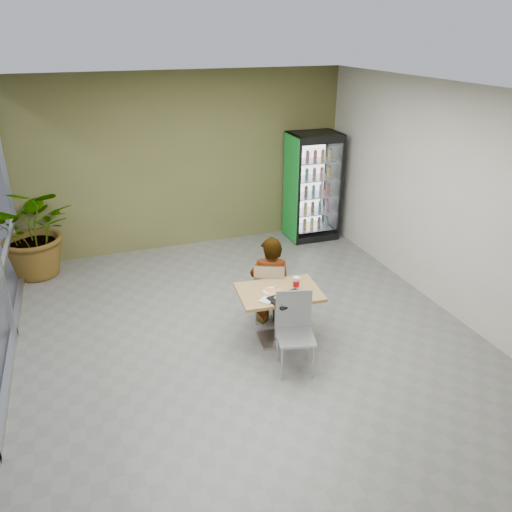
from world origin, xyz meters
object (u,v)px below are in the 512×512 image
at_px(dining_table, 279,305).
at_px(chair_far, 269,288).
at_px(potted_plant, 35,230).
at_px(cafeteria_tray, 289,299).
at_px(beverage_fridge, 312,187).
at_px(seated_woman, 270,290).
at_px(soda_cup, 296,283).
at_px(chair_near, 295,325).

xyz_separation_m(dining_table, chair_far, (0.04, 0.46, 0.01)).
bearing_deg(potted_plant, dining_table, -46.54).
relative_size(cafeteria_tray, beverage_fridge, 0.22).
height_order(seated_woman, cafeteria_tray, seated_woman).
relative_size(soda_cup, cafeteria_tray, 0.34).
bearing_deg(soda_cup, seated_woman, 107.36).
relative_size(dining_table, soda_cup, 7.11).
height_order(soda_cup, beverage_fridge, beverage_fridge).
xyz_separation_m(chair_far, soda_cup, (0.20, -0.46, 0.28)).
distance_m(dining_table, chair_near, 0.57).
bearing_deg(soda_cup, dining_table, 178.66).
bearing_deg(dining_table, cafeteria_tray, -85.48).
xyz_separation_m(chair_near, cafeteria_tray, (0.04, 0.30, 0.18)).
distance_m(dining_table, seated_woman, 0.51).
bearing_deg(seated_woman, chair_far, 69.74).
distance_m(seated_woman, beverage_fridge, 3.36).
bearing_deg(cafeteria_tray, chair_far, 88.38).
xyz_separation_m(beverage_fridge, potted_plant, (-5.03, -0.01, -0.23)).
relative_size(seated_woman, cafeteria_tray, 3.46).
bearing_deg(dining_table, soda_cup, -1.34).
height_order(dining_table, potted_plant, potted_plant).
distance_m(chair_near, cafeteria_tray, 0.36).
height_order(chair_far, beverage_fridge, beverage_fridge).
height_order(chair_far, potted_plant, potted_plant).
distance_m(chair_far, chair_near, 1.03).
bearing_deg(beverage_fridge, soda_cup, -117.80).
xyz_separation_m(dining_table, beverage_fridge, (2.00, 3.20, 0.49)).
distance_m(beverage_fridge, potted_plant, 5.04).
relative_size(dining_table, beverage_fridge, 0.54).
bearing_deg(beverage_fridge, chair_far, -124.52).
bearing_deg(chair_far, cafeteria_tray, 110.81).
xyz_separation_m(dining_table, potted_plant, (-3.03, 3.20, 0.26)).
relative_size(seated_woman, beverage_fridge, 0.77).
height_order(chair_near, seated_woman, seated_woman).
height_order(chair_near, beverage_fridge, beverage_fridge).
bearing_deg(cafeteria_tray, beverage_fridge, 60.27).
bearing_deg(seated_woman, chair_near, 106.93).
distance_m(chair_near, potted_plant, 4.82).
bearing_deg(chair_far, seated_woman, -110.26).
height_order(dining_table, soda_cup, soda_cup).
xyz_separation_m(dining_table, cafeteria_tray, (0.02, -0.26, 0.23)).
bearing_deg(cafeteria_tray, soda_cup, 50.14).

